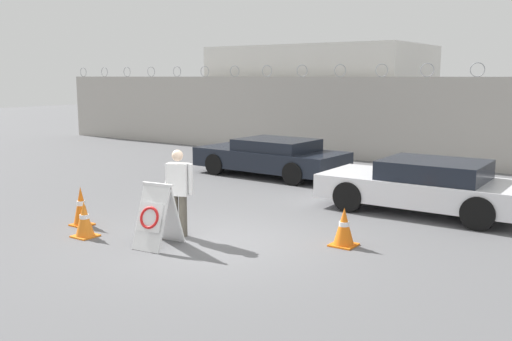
% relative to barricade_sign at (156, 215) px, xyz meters
% --- Properties ---
extents(ground_plane, '(90.00, 90.00, 0.00)m').
position_rel_barricade_sign_xyz_m(ground_plane, '(0.76, 0.78, -0.57)').
color(ground_plane, '#5B5B5E').
extents(perimeter_wall, '(36.00, 0.30, 3.44)m').
position_rel_barricade_sign_xyz_m(perimeter_wall, '(0.76, 11.93, 0.93)').
color(perimeter_wall, '#ADA8A0').
rests_on(perimeter_wall, ground_plane).
extents(building_block, '(8.84, 5.24, 4.27)m').
position_rel_barricade_sign_xyz_m(building_block, '(-5.09, 15.29, 1.57)').
color(building_block, silver).
rests_on(building_block, ground_plane).
extents(barricade_sign, '(0.68, 0.88, 1.15)m').
position_rel_barricade_sign_xyz_m(barricade_sign, '(0.00, 0.00, 0.00)').
color(barricade_sign, white).
rests_on(barricade_sign, ground_plane).
extents(security_guard, '(0.65, 0.35, 1.65)m').
position_rel_barricade_sign_xyz_m(security_guard, '(-0.15, 0.75, 0.34)').
color(security_guard, '#514C42').
rests_on(security_guard, ground_plane).
extents(traffic_cone_near, '(0.38, 0.38, 0.80)m').
position_rel_barricade_sign_xyz_m(traffic_cone_near, '(-2.30, 0.17, -0.17)').
color(traffic_cone_near, orange).
rests_on(traffic_cone_near, ground_plane).
extents(traffic_cone_mid, '(0.41, 0.41, 0.68)m').
position_rel_barricade_sign_xyz_m(traffic_cone_mid, '(-1.56, -0.34, -0.23)').
color(traffic_cone_mid, orange).
rests_on(traffic_cone_mid, ground_plane).
extents(traffic_cone_far, '(0.44, 0.44, 0.70)m').
position_rel_barricade_sign_xyz_m(traffic_cone_far, '(2.71, 1.94, -0.23)').
color(traffic_cone_far, orange).
rests_on(traffic_cone_far, ground_plane).
extents(parked_car_front_coupe, '(4.69, 2.13, 1.13)m').
position_rel_barricade_sign_xyz_m(parked_car_front_coupe, '(-2.38, 7.31, 0.02)').
color(parked_car_front_coupe, black).
rests_on(parked_car_front_coupe, ground_plane).
extents(parked_car_rear_sedan, '(4.52, 2.07, 1.18)m').
position_rel_barricade_sign_xyz_m(parked_car_rear_sedan, '(3.06, 5.30, 0.04)').
color(parked_car_rear_sedan, black).
rests_on(parked_car_rear_sedan, ground_plane).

